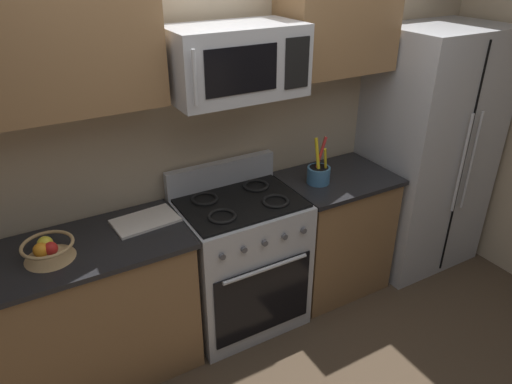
{
  "coord_description": "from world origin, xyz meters",
  "views": [
    {
      "loc": [
        -1.18,
        -1.64,
        2.33
      ],
      "look_at": [
        0.05,
        0.52,
        1.03
      ],
      "focal_mm": 33.2,
      "sensor_mm": 36.0,
      "label": 1
    }
  ],
  "objects_px": {
    "microwave": "(235,61)",
    "cutting_board": "(145,221)",
    "range_oven": "(241,261)",
    "fruit_basket": "(48,250)",
    "refrigerator": "(427,152)",
    "utensil_crock": "(319,173)"
  },
  "relations": [
    {
      "from": "fruit_basket",
      "to": "microwave",
      "type": "bearing_deg",
      "value": 2.95
    },
    {
      "from": "refrigerator",
      "to": "fruit_basket",
      "type": "distance_m",
      "value": 2.72
    },
    {
      "from": "fruit_basket",
      "to": "range_oven",
      "type": "bearing_deg",
      "value": 1.66
    },
    {
      "from": "microwave",
      "to": "cutting_board",
      "type": "bearing_deg",
      "value": 175.15
    },
    {
      "from": "range_oven",
      "to": "fruit_basket",
      "type": "height_order",
      "value": "range_oven"
    },
    {
      "from": "refrigerator",
      "to": "microwave",
      "type": "xyz_separation_m",
      "value": [
        -1.61,
        0.04,
        0.85
      ]
    },
    {
      "from": "refrigerator",
      "to": "utensil_crock",
      "type": "xyz_separation_m",
      "value": [
        -1.01,
        0.01,
        0.05
      ]
    },
    {
      "from": "microwave",
      "to": "fruit_basket",
      "type": "height_order",
      "value": "microwave"
    },
    {
      "from": "microwave",
      "to": "refrigerator",
      "type": "bearing_deg",
      "value": -1.51
    },
    {
      "from": "range_oven",
      "to": "utensil_crock",
      "type": "xyz_separation_m",
      "value": [
        0.59,
        -0.0,
        0.5
      ]
    },
    {
      "from": "refrigerator",
      "to": "fruit_basket",
      "type": "bearing_deg",
      "value": -179.68
    },
    {
      "from": "microwave",
      "to": "utensil_crock",
      "type": "bearing_deg",
      "value": -2.89
    },
    {
      "from": "microwave",
      "to": "range_oven",
      "type": "bearing_deg",
      "value": -89.95
    },
    {
      "from": "range_oven",
      "to": "microwave",
      "type": "relative_size",
      "value": 1.48
    },
    {
      "from": "microwave",
      "to": "cutting_board",
      "type": "height_order",
      "value": "microwave"
    },
    {
      "from": "microwave",
      "to": "fruit_basket",
      "type": "distance_m",
      "value": 1.38
    },
    {
      "from": "microwave",
      "to": "cutting_board",
      "type": "xyz_separation_m",
      "value": [
        -0.58,
        0.05,
        -0.85
      ]
    },
    {
      "from": "cutting_board",
      "to": "range_oven",
      "type": "bearing_deg",
      "value": -7.31
    },
    {
      "from": "range_oven",
      "to": "refrigerator",
      "type": "bearing_deg",
      "value": -0.61
    },
    {
      "from": "utensil_crock",
      "to": "fruit_basket",
      "type": "xyz_separation_m",
      "value": [
        -1.71,
        -0.03,
        -0.02
      ]
    },
    {
      "from": "range_oven",
      "to": "cutting_board",
      "type": "height_order",
      "value": "range_oven"
    },
    {
      "from": "range_oven",
      "to": "microwave",
      "type": "height_order",
      "value": "microwave"
    }
  ]
}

